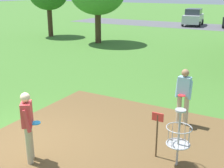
# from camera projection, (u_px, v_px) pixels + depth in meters

# --- Properties ---
(ground_plane) EXTENTS (160.00, 160.00, 0.00)m
(ground_plane) POSITION_uv_depth(u_px,v_px,m) (25.00, 144.00, 7.70)
(ground_plane) COLOR #3D6B28
(dirt_tee_pad) EXTENTS (6.49, 5.57, 0.01)m
(dirt_tee_pad) POSITION_uv_depth(u_px,v_px,m) (117.00, 139.00, 7.91)
(dirt_tee_pad) COLOR brown
(dirt_tee_pad) RESTS_ON ground
(disc_golf_basket) EXTENTS (0.98, 0.58, 1.39)m
(disc_golf_basket) POSITION_uv_depth(u_px,v_px,m) (176.00, 135.00, 6.57)
(disc_golf_basket) COLOR #9E9EA3
(disc_golf_basket) RESTS_ON ground
(player_foreground_watching) EXTENTS (0.47, 0.41, 1.71)m
(player_foreground_watching) POSITION_uv_depth(u_px,v_px,m) (184.00, 94.00, 8.53)
(player_foreground_watching) COLOR tan
(player_foreground_watching) RESTS_ON ground
(player_waiting_right) EXTENTS (0.45, 0.47, 1.71)m
(player_waiting_right) POSITION_uv_depth(u_px,v_px,m) (28.00, 123.00, 6.64)
(player_waiting_right) COLOR tan
(player_waiting_right) RESTS_ON ground
(parking_lot_strip) EXTENTS (36.00, 6.00, 0.01)m
(parking_lot_strip) POSITION_uv_depth(u_px,v_px,m) (222.00, 28.00, 31.11)
(parking_lot_strip) COLOR #4C4C51
(parking_lot_strip) RESTS_ON ground
(parked_car_leftmost) EXTENTS (2.34, 4.38, 1.84)m
(parked_car_leftmost) POSITION_uv_depth(u_px,v_px,m) (193.00, 17.00, 32.68)
(parked_car_leftmost) COLOR #B2B7BC
(parked_car_leftmost) RESTS_ON ground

